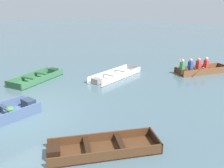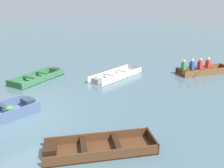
{
  "view_description": "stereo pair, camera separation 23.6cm",
  "coord_description": "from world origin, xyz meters",
  "px_view_note": "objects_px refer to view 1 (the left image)",
  "views": [
    {
      "loc": [
        8.06,
        -4.34,
        4.13
      ],
      "look_at": [
        0.98,
        4.21,
        0.35
      ],
      "focal_mm": 40.0,
      "sensor_mm": 36.0,
      "label": 1
    },
    {
      "loc": [
        8.24,
        -4.19,
        4.13
      ],
      "look_at": [
        0.98,
        4.21,
        0.35
      ],
      "focal_mm": 40.0,
      "sensor_mm": 36.0,
      "label": 2
    }
  ],
  "objects_px": {
    "skiff_dark_varnish_near_moored": "(99,148)",
    "rowboat_wooden_brown_with_crew": "(198,69)",
    "skiff_white_mid_moored": "(114,76)",
    "skiff_green_far_moored": "(38,78)"
  },
  "relations": [
    {
      "from": "skiff_white_mid_moored",
      "to": "skiff_dark_varnish_near_moored",
      "type": "bearing_deg",
      "value": -54.22
    },
    {
      "from": "skiff_dark_varnish_near_moored",
      "to": "skiff_white_mid_moored",
      "type": "height_order",
      "value": "skiff_white_mid_moored"
    },
    {
      "from": "skiff_green_far_moored",
      "to": "rowboat_wooden_brown_with_crew",
      "type": "height_order",
      "value": "rowboat_wooden_brown_with_crew"
    },
    {
      "from": "skiff_white_mid_moored",
      "to": "skiff_green_far_moored",
      "type": "xyz_separation_m",
      "value": [
        -2.97,
        -2.84,
        -0.0
      ]
    },
    {
      "from": "skiff_dark_varnish_near_moored",
      "to": "rowboat_wooden_brown_with_crew",
      "type": "distance_m",
      "value": 9.67
    },
    {
      "from": "skiff_green_far_moored",
      "to": "skiff_white_mid_moored",
      "type": "bearing_deg",
      "value": 43.71
    },
    {
      "from": "skiff_dark_varnish_near_moored",
      "to": "rowboat_wooden_brown_with_crew",
      "type": "height_order",
      "value": "rowboat_wooden_brown_with_crew"
    },
    {
      "from": "skiff_white_mid_moored",
      "to": "rowboat_wooden_brown_with_crew",
      "type": "bearing_deg",
      "value": 50.98
    },
    {
      "from": "skiff_green_far_moored",
      "to": "rowboat_wooden_brown_with_crew",
      "type": "distance_m",
      "value": 9.15
    },
    {
      "from": "skiff_white_mid_moored",
      "to": "rowboat_wooden_brown_with_crew",
      "type": "height_order",
      "value": "rowboat_wooden_brown_with_crew"
    }
  ]
}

